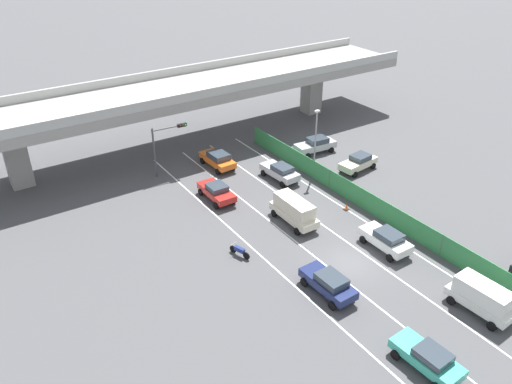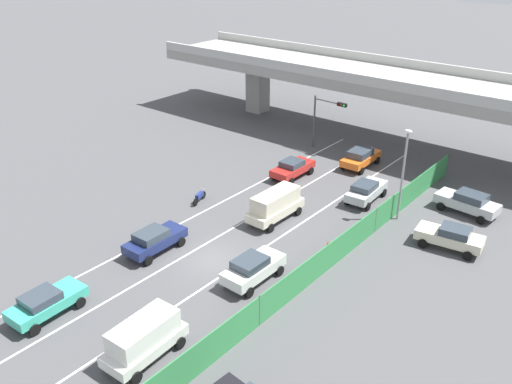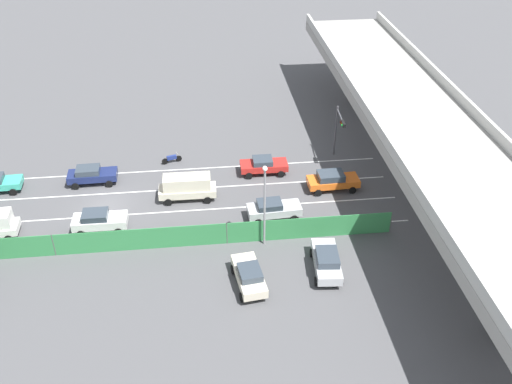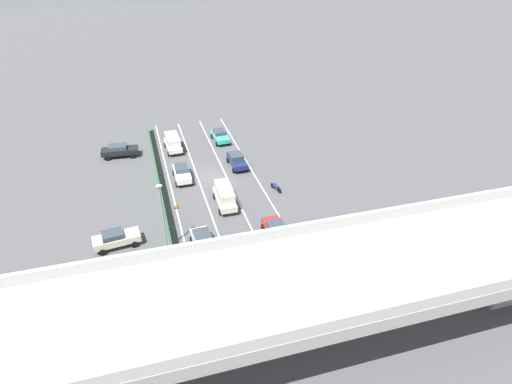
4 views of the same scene
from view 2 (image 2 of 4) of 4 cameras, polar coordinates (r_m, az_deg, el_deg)
The scene contains 21 objects.
ground_plane at distance 35.30m, azimuth -4.59°, elevation -7.07°, with size 300.00×300.00×0.00m, color #4C4C4F.
lane_line_left_edge at distance 40.42m, azimuth -6.61°, elevation -2.61°, with size 0.14×42.61×0.01m, color silver.
lane_line_mid_left at distance 38.34m, azimuth -3.04°, elevation -4.14°, with size 0.14×42.61×0.01m, color silver.
lane_line_mid_right at distance 36.46m, azimuth 0.94°, elevation -5.81°, with size 0.14×42.61×0.01m, color silver.
lane_line_right_edge at distance 34.81m, azimuth 5.34°, elevation -7.63°, with size 0.14×42.61×0.01m, color silver.
elevated_overpass at distance 53.76m, azimuth 15.36°, elevation 10.62°, with size 55.56×9.18×7.47m.
green_fence at distance 33.71m, azimuth 7.27°, elevation -7.04°, with size 0.10×38.71×1.90m.
car_taxi_orange at distance 49.23m, azimuth 10.92°, elevation 3.62°, with size 2.15×4.54×1.67m.
car_van_cream at distance 39.24m, azimuth 2.06°, elevation -1.29°, with size 2.01×4.88×2.23m.
car_van_white at distance 27.89m, azimuth -11.65°, elevation -14.71°, with size 2.21×4.43×2.17m.
car_taxi_teal at distance 32.22m, azimuth -21.20°, elevation -10.74°, with size 2.13×4.30×1.52m.
car_sedan_silver at distance 42.99m, azimuth 11.47°, elevation 0.17°, with size 2.14×4.43×1.60m.
car_sedan_navy at distance 36.17m, azimuth -10.61°, elevation -4.92°, with size 2.03×4.33×1.61m.
car_sedan_white at distance 32.72m, azimuth -0.33°, elevation -7.96°, with size 2.01×4.24×1.67m.
car_sedan_red at distance 46.38m, azimuth 3.86°, elevation 2.55°, with size 2.02×4.31×1.54m.
motorcycle at distance 42.35m, azimuth -5.94°, elevation -0.49°, with size 0.80×1.89×0.93m.
parked_sedan_cream at distance 38.12m, azimuth 19.73°, elevation -4.41°, with size 4.46×2.36×1.63m.
parked_wagon_silver at distance 43.20m, azimuth 21.34°, elevation -0.98°, with size 4.67×2.28×1.71m.
traffic_light at distance 51.76m, azimuth 7.31°, elevation 8.21°, with size 3.61×0.55×5.12m.
street_lamp at distance 39.46m, azimuth 15.25°, elevation 2.65°, with size 0.60×0.36×6.89m.
traffic_cone at distance 36.54m, azimuth 7.56°, elevation -5.53°, with size 0.47×0.47×0.55m.
Camera 2 is at (20.84, -21.16, 19.10)m, focal length 38.14 mm.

